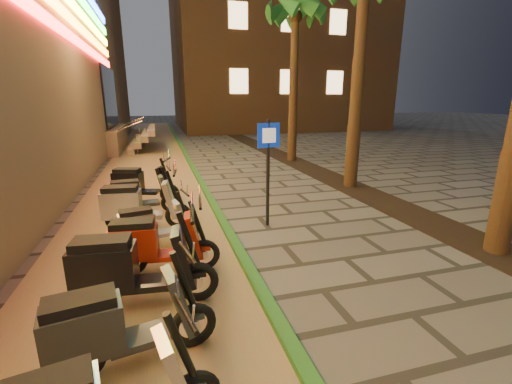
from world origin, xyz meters
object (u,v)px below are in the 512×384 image
object	(u,v)px
scooter_7	(151,244)
scooter_9	(136,206)
pedestrian_sign	(268,159)
scooter_10	(137,196)
scooter_5	(113,327)
scooter_8	(150,226)
scooter_11	(138,184)
scooter_6	(128,269)

from	to	relation	value
scooter_7	scooter_9	world-z (taller)	scooter_9
pedestrian_sign	scooter_9	size ratio (longest dim) A/B	1.26
pedestrian_sign	scooter_7	bearing A→B (deg)	-156.09
scooter_9	scooter_10	world-z (taller)	scooter_9
scooter_5	scooter_7	size ratio (longest dim) A/B	1.01
scooter_8	scooter_11	world-z (taller)	scooter_11
scooter_8	scooter_7	bearing A→B (deg)	-99.11
scooter_5	scooter_6	xyz separation A→B (m)	(0.06, 1.12, 0.05)
scooter_11	scooter_9	bearing A→B (deg)	-71.06
scooter_9	scooter_11	size ratio (longest dim) A/B	1.05
scooter_6	scooter_10	world-z (taller)	scooter_6
scooter_5	scooter_7	world-z (taller)	scooter_5
scooter_5	scooter_11	xyz separation A→B (m)	(-0.03, 6.08, 0.02)
pedestrian_sign	scooter_6	world-z (taller)	pedestrian_sign
scooter_5	scooter_6	bearing A→B (deg)	76.24
pedestrian_sign	scooter_6	distance (m)	3.74
scooter_7	scooter_6	bearing A→B (deg)	-102.14
pedestrian_sign	scooter_9	distance (m)	2.92
pedestrian_sign	scooter_8	world-z (taller)	pedestrian_sign
scooter_7	scooter_10	xyz separation A→B (m)	(-0.35, 2.99, -0.01)
scooter_6	scooter_11	bearing A→B (deg)	96.83
pedestrian_sign	scooter_6	size ratio (longest dim) A/B	1.23
scooter_6	scooter_11	world-z (taller)	scooter_6
scooter_9	scooter_10	distance (m)	0.98
scooter_5	scooter_6	size ratio (longest dim) A/B	0.91
pedestrian_sign	scooter_5	xyz separation A→B (m)	(-2.74, -3.56, -0.96)
scooter_10	scooter_6	bearing A→B (deg)	-95.34
scooter_6	scooter_10	size ratio (longest dim) A/B	1.13
scooter_7	pedestrian_sign	bearing A→B (deg)	39.04
pedestrian_sign	scooter_11	world-z (taller)	pedestrian_sign
scooter_6	scooter_11	xyz separation A→B (m)	(-0.09, 4.95, -0.03)
pedestrian_sign	scooter_10	world-z (taller)	pedestrian_sign
scooter_8	scooter_11	bearing A→B (deg)	84.71
scooter_10	scooter_11	size ratio (longest dim) A/B	0.95
scooter_10	scooter_5	bearing A→B (deg)	-96.23
pedestrian_sign	scooter_11	xyz separation A→B (m)	(-2.77, 2.52, -0.95)
pedestrian_sign	scooter_9	bearing A→B (deg)	161.49
scooter_8	scooter_9	size ratio (longest dim) A/B	0.81
scooter_7	scooter_11	xyz separation A→B (m)	(-0.37, 4.09, 0.02)
scooter_6	pedestrian_sign	bearing A→B (deg)	48.02
scooter_8	scooter_11	size ratio (longest dim) A/B	0.86
scooter_6	scooter_9	distance (m)	2.88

